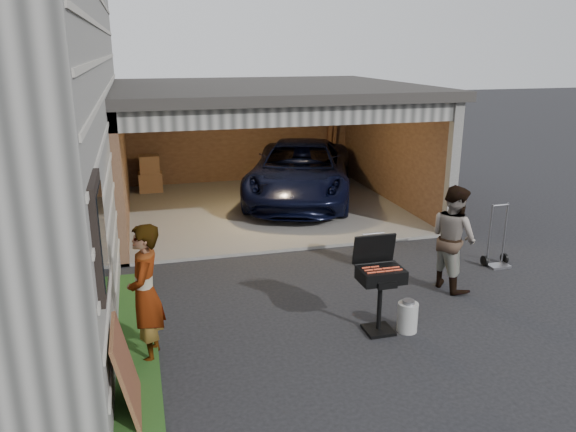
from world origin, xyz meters
The scene contains 10 objects.
ground centered at (0.00, 0.00, 0.00)m, with size 80.00×80.00×0.00m, color black.
groundcover_strip centered at (-2.25, -1.00, 0.03)m, with size 0.50×8.00×0.06m, color #193814.
garage centered at (0.76, 6.79, 1.87)m, with size 6.80×6.30×2.90m.
minivan centered at (1.76, 6.90, 0.71)m, with size 2.37×5.13×1.43m, color black.
woman centered at (-2.10, 0.31, 0.86)m, with size 0.63×0.41×1.73m, color #CADCFF.
man centered at (2.60, 1.27, 0.84)m, with size 0.81×0.63×1.67m, color #3F2619.
bbq_grill centered at (0.90, 0.23, 0.77)m, with size 0.59×0.51×1.30m.
propane_tank centered at (1.28, 0.12, 0.20)m, with size 0.27×0.27×0.41m, color #ADADA9.
plywood_panel centered at (-2.34, -0.75, 0.49)m, with size 0.04×0.89×0.99m, color #51271C.
hand_truck centered at (3.88, 1.88, 0.22)m, with size 0.47×0.35×1.12m.
Camera 1 is at (-2.06, -6.06, 3.68)m, focal length 35.00 mm.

